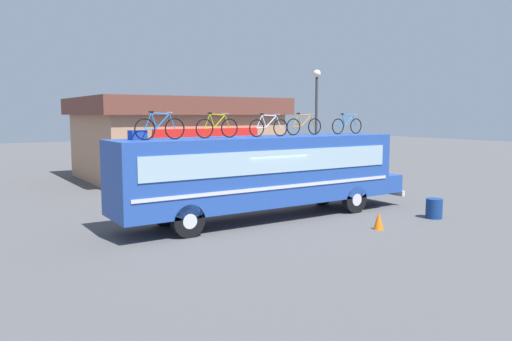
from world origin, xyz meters
TOP-DOWN VIEW (x-y plane):
  - ground_plane at (0.00, 0.00)m, footprint 120.00×120.00m
  - bus at (0.15, 0.00)m, footprint 12.46×2.37m
  - luggage_bag_1 at (-4.66, 0.34)m, footprint 0.51×0.47m
  - rooftop_bicycle_1 at (-4.05, -0.11)m, footprint 1.74×0.44m
  - rooftop_bicycle_2 at (-1.90, -0.03)m, footprint 1.68×0.44m
  - rooftop_bicycle_3 at (0.22, -0.15)m, footprint 1.73×0.44m
  - rooftop_bicycle_4 at (2.24, 0.28)m, footprint 1.75×0.44m
  - rooftop_bicycle_5 at (4.42, 0.11)m, footprint 1.69×0.44m
  - roadside_building at (2.51, 13.59)m, footprint 11.61×9.51m
  - trash_bin at (5.66, -3.46)m, footprint 0.62×0.62m
  - traffic_cone at (2.49, -3.60)m, footprint 0.35×0.35m
  - street_lamp at (6.48, 4.57)m, footprint 0.39×0.39m

SIDE VIEW (x-z plane):
  - ground_plane at x=0.00m, z-range 0.00..0.00m
  - traffic_cone at x=2.49m, z-range 0.00..0.62m
  - trash_bin at x=5.66m, z-range 0.00..0.76m
  - bus at x=0.15m, z-range 0.26..3.40m
  - roadside_building at x=2.51m, z-range 0.06..5.01m
  - luggage_bag_1 at x=-4.66m, z-range 3.14..3.45m
  - rooftop_bicycle_3 at x=0.22m, z-range 3.07..3.94m
  - rooftop_bicycle_5 at x=4.42m, z-range 3.07..3.94m
  - rooftop_bicycle_4 at x=2.24m, z-range 3.07..3.96m
  - rooftop_bicycle_2 at x=-1.90m, z-range 3.06..3.97m
  - rooftop_bicycle_1 at x=-4.05m, z-range 3.06..4.00m
  - street_lamp at x=6.48m, z-range 0.90..7.16m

